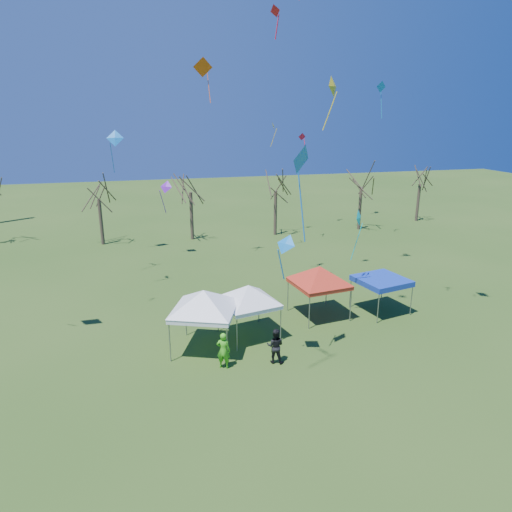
# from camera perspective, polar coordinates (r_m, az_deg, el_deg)

# --- Properties ---
(ground) EXTENTS (140.00, 140.00, 0.00)m
(ground) POSITION_cam_1_polar(r_m,az_deg,el_deg) (23.57, 5.53, -12.48)
(ground) COLOR #2D4D18
(ground) RESTS_ON ground
(tree_1) EXTENTS (3.42, 3.42, 7.54)m
(tree_1) POSITION_cam_1_polar(r_m,az_deg,el_deg) (44.33, -19.25, 8.63)
(tree_1) COLOR #3D2D21
(tree_1) RESTS_ON ground
(tree_2) EXTENTS (3.71, 3.71, 8.18)m
(tree_2) POSITION_cam_1_polar(r_m,az_deg,el_deg) (44.14, -8.27, 10.02)
(tree_2) COLOR #3D2D21
(tree_2) RESTS_ON ground
(tree_3) EXTENTS (3.59, 3.59, 7.91)m
(tree_3) POSITION_cam_1_polar(r_m,az_deg,el_deg) (45.56, 2.50, 10.13)
(tree_3) COLOR #3D2D21
(tree_3) RESTS_ON ground
(tree_4) EXTENTS (3.58, 3.58, 7.89)m
(tree_4) POSITION_cam_1_polar(r_m,az_deg,el_deg) (49.07, 13.15, 10.18)
(tree_4) COLOR #3D2D21
(tree_4) RESTS_ON ground
(tree_5) EXTENTS (3.39, 3.39, 7.46)m
(tree_5) POSITION_cam_1_polar(r_m,az_deg,el_deg) (55.17, 19.97, 9.99)
(tree_5) COLOR #3D2D21
(tree_5) RESTS_ON ground
(tent_white_west) EXTENTS (3.99, 3.99, 3.79)m
(tent_white_west) POSITION_cam_1_polar(r_m,az_deg,el_deg) (23.04, -6.56, -4.79)
(tent_white_west) COLOR gray
(tent_white_west) RESTS_ON ground
(tent_white_mid) EXTENTS (3.81, 3.81, 3.43)m
(tent_white_mid) POSITION_cam_1_polar(r_m,az_deg,el_deg) (24.41, -0.95, -4.12)
(tent_white_mid) COLOR gray
(tent_white_mid) RESTS_ON ground
(tent_red) EXTENTS (4.12, 4.12, 3.66)m
(tent_red) POSITION_cam_1_polar(r_m,az_deg,el_deg) (27.07, 7.97, -1.70)
(tent_red) COLOR gray
(tent_red) RESTS_ON ground
(tent_blue) EXTENTS (3.27, 3.27, 2.17)m
(tent_blue) POSITION_cam_1_polar(r_m,az_deg,el_deg) (28.81, 15.43, -3.03)
(tent_blue) COLOR gray
(tent_blue) RESTS_ON ground
(person_green) EXTENTS (0.79, 0.67, 1.83)m
(person_green) POSITION_cam_1_polar(r_m,az_deg,el_deg) (22.23, -4.09, -11.69)
(person_green) COLOR green
(person_green) RESTS_ON ground
(person_dark) EXTENTS (1.07, 0.98, 1.78)m
(person_dark) POSITION_cam_1_polar(r_m,az_deg,el_deg) (22.63, 2.42, -11.17)
(person_dark) COLOR black
(person_dark) RESTS_ON ground
(kite_13) EXTENTS (1.26, 1.16, 2.85)m
(kite_13) POSITION_cam_1_polar(r_m,az_deg,el_deg) (38.86, -11.21, 8.44)
(kite_13) COLOR purple
(kite_13) RESTS_ON ground
(kite_1) EXTENTS (1.14, 1.23, 2.27)m
(kite_1) POSITION_cam_1_polar(r_m,az_deg,el_deg) (20.91, 3.70, 1.43)
(kite_1) COLOR blue
(kite_1) RESTS_ON ground
(kite_19) EXTENTS (0.55, 0.81, 2.05)m
(kite_19) POSITION_cam_1_polar(r_m,az_deg,el_deg) (39.59, 2.21, 15.87)
(kite_19) COLOR gold
(kite_19) RESTS_ON ground
(kite_27) EXTENTS (0.95, 0.95, 2.59)m
(kite_27) POSITION_cam_1_polar(r_m,az_deg,el_deg) (24.02, 9.63, 20.09)
(kite_27) COLOR yellow
(kite_27) RESTS_ON ground
(kite_12) EXTENTS (1.05, 0.49, 3.23)m
(kite_12) POSITION_cam_1_polar(r_m,az_deg,el_deg) (44.78, 15.34, 19.66)
(kite_12) COLOR #1380D0
(kite_12) RESTS_ON ground
(kite_22) EXTENTS (0.75, 0.77, 2.45)m
(kite_22) POSITION_cam_1_polar(r_m,az_deg,el_deg) (42.72, 5.80, 14.47)
(kite_22) COLOR red
(kite_22) RESTS_ON ground
(kite_5) EXTENTS (1.33, 1.25, 4.32)m
(kite_5) POSITION_cam_1_polar(r_m,az_deg,el_deg) (19.97, 5.53, 11.82)
(kite_5) COLOR blue
(kite_5) RESTS_ON ground
(kite_11) EXTENTS (1.50, 0.87, 3.25)m
(kite_11) POSITION_cam_1_polar(r_m,az_deg,el_deg) (36.50, -6.68, 22.39)
(kite_11) COLOR #E6500C
(kite_11) RESTS_ON ground
(kite_2) EXTENTS (1.50, 0.87, 3.52)m
(kite_2) POSITION_cam_1_polar(r_m,az_deg,el_deg) (40.22, -17.22, 13.88)
(kite_2) COLOR blue
(kite_2) RESTS_ON ground
(kite_17) EXTENTS (0.81, 0.86, 3.00)m
(kite_17) POSITION_cam_1_polar(r_m,az_deg,el_deg) (27.00, 12.77, 4.55)
(kite_17) COLOR #0DCEBD
(kite_17) RESTS_ON ground
(kite_18) EXTENTS (0.68, 0.79, 1.85)m
(kite_18) POSITION_cam_1_polar(r_m,az_deg,el_deg) (29.14, 2.45, 28.20)
(kite_18) COLOR red
(kite_18) RESTS_ON ground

